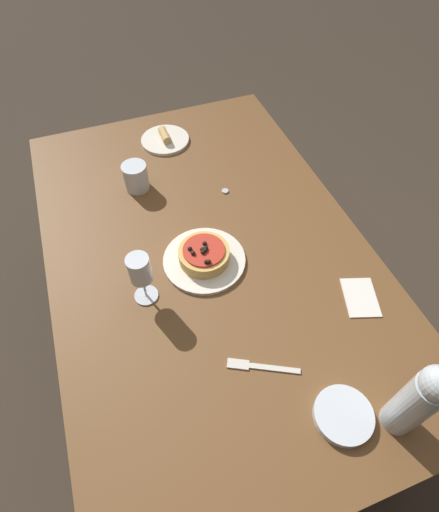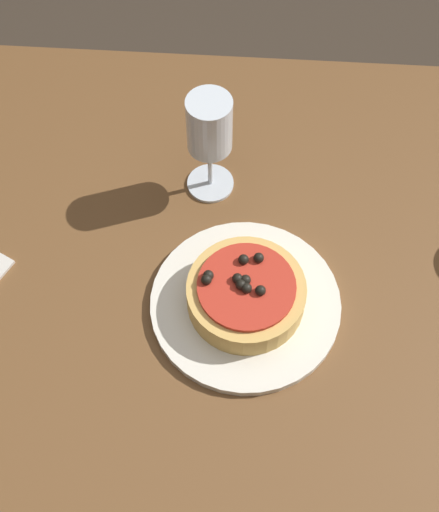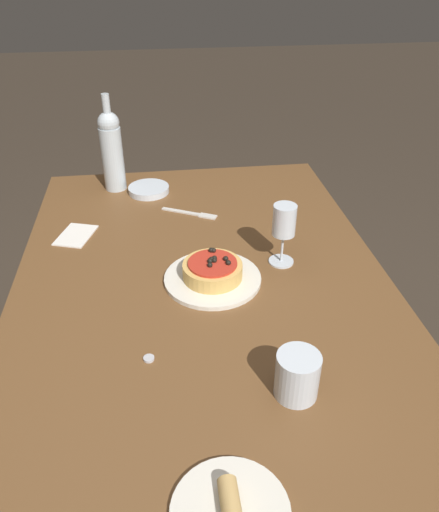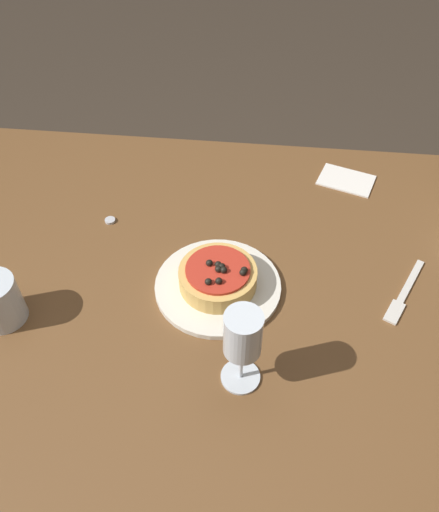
{
  "view_description": "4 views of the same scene",
  "coord_description": "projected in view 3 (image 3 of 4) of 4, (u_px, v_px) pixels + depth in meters",
  "views": [
    {
      "loc": [
        -0.77,
        0.24,
        1.7
      ],
      "look_at": [
        -0.07,
        -0.02,
        0.74
      ],
      "focal_mm": 28.0,
      "sensor_mm": 36.0,
      "label": 1
    },
    {
      "loc": [
        -0.05,
        -0.41,
        1.57
      ],
      "look_at": [
        -0.08,
        0.05,
        0.79
      ],
      "focal_mm": 50.0,
      "sensor_mm": 36.0,
      "label": 2
    },
    {
      "loc": [
        1.02,
        -0.1,
        1.49
      ],
      "look_at": [
        -0.04,
        0.04,
        0.79
      ],
      "focal_mm": 35.0,
      "sensor_mm": 36.0,
      "label": 3
    },
    {
      "loc": [
        -0.12,
        0.68,
        1.49
      ],
      "look_at": [
        -0.05,
        0.01,
        0.79
      ],
      "focal_mm": 35.0,
      "sensor_mm": 36.0,
      "label": 4
    }
  ],
  "objects": [
    {
      "name": "wine_glass",
      "position": [
        284.0,
        223.0,
        1.33
      ],
      "size": [
        0.07,
        0.07,
        0.18
      ],
      "color": "silver",
      "rests_on": "dining_table"
    },
    {
      "name": "side_plate",
      "position": [
        230.0,
        511.0,
        0.79
      ],
      "size": [
        0.19,
        0.19,
        0.04
      ],
      "color": "silver",
      "rests_on": "dining_table"
    },
    {
      "name": "pizza",
      "position": [
        213.0,
        270.0,
        1.3
      ],
      "size": [
        0.16,
        0.16,
        0.06
      ],
      "color": "tan",
      "rests_on": "dinner_plate"
    },
    {
      "name": "dining_table",
      "position": [
        205.0,
        313.0,
        1.32
      ],
      "size": [
        1.57,
        0.99,
        0.71
      ],
      "color": "brown",
      "rests_on": "ground_plane"
    },
    {
      "name": "paper_napkin",
      "position": [
        76.0,
        235.0,
        1.51
      ],
      "size": [
        0.16,
        0.13,
        0.0
      ],
      "color": "silver",
      "rests_on": "dining_table"
    },
    {
      "name": "bottle_cap",
      "position": [
        149.0,
        358.0,
        1.07
      ],
      "size": [
        0.02,
        0.02,
        0.01
      ],
      "color": "#B7B7BC",
      "rests_on": "dining_table"
    },
    {
      "name": "dinner_plate",
      "position": [
        213.0,
        279.0,
        1.32
      ],
      "size": [
        0.26,
        0.26,
        0.01
      ],
      "color": "silver",
      "rests_on": "dining_table"
    },
    {
      "name": "wine_bottle",
      "position": [
        112.0,
        149.0,
        1.71
      ],
      "size": [
        0.08,
        0.08,
        0.33
      ],
      "color": "#B2BCC1",
      "rests_on": "dining_table"
    },
    {
      "name": "side_bowl",
      "position": [
        149.0,
        189.0,
        1.76
      ],
      "size": [
        0.14,
        0.14,
        0.02
      ],
      "color": "silver",
      "rests_on": "dining_table"
    },
    {
      "name": "ground_plane",
      "position": [
        208.0,
        461.0,
        1.67
      ],
      "size": [
        14.0,
        14.0,
        0.0
      ],
      "primitive_type": "plane",
      "color": "#382D23"
    },
    {
      "name": "fork",
      "position": [
        193.0,
        214.0,
        1.63
      ],
      "size": [
        0.1,
        0.18,
        0.0
      ],
      "rotation": [
        0.0,
        0.0,
        1.1
      ],
      "color": "beige",
      "rests_on": "dining_table"
    },
    {
      "name": "water_cup",
      "position": [
        297.0,
        375.0,
        0.97
      ],
      "size": [
        0.09,
        0.09,
        0.1
      ],
      "color": "silver",
      "rests_on": "dining_table"
    }
  ]
}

